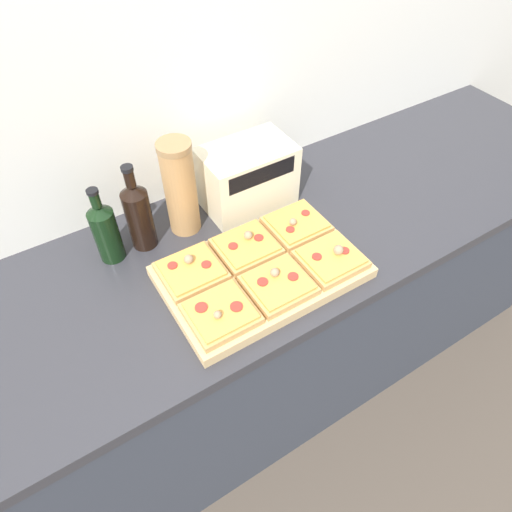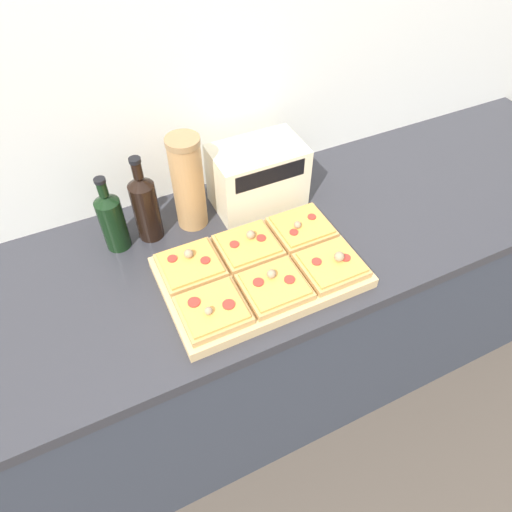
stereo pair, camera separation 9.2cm
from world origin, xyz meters
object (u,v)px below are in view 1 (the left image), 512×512
Objects in this scene: cutting_board at (262,272)px; grain_jar_tall at (180,188)px; olive_oil_bottle at (106,231)px; wine_bottle at (139,214)px; toaster_oven at (247,177)px.

grain_jar_tall is at bearing 107.40° from cutting_board.
olive_oil_bottle reaches higher than cutting_board.
wine_bottle is (0.10, -0.00, 0.01)m from olive_oil_bottle.
olive_oil_bottle is 0.23m from grain_jar_tall.
grain_jar_tall is 0.99× the size of toaster_oven.
olive_oil_bottle is 0.80× the size of toaster_oven.
grain_jar_tall reaches higher than olive_oil_bottle.
wine_bottle is at bearing 179.86° from toaster_oven.
wine_bottle is (-0.22, 0.29, 0.10)m from cutting_board.
olive_oil_bottle is (-0.32, 0.29, 0.08)m from cutting_board.
wine_bottle is 0.91× the size of toaster_oven.
toaster_oven is (0.22, -0.00, -0.05)m from grain_jar_tall.
wine_bottle reaches higher than olive_oil_bottle.
grain_jar_tall is at bearing 0.00° from wine_bottle.
wine_bottle is at bearing 127.59° from cutting_board.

